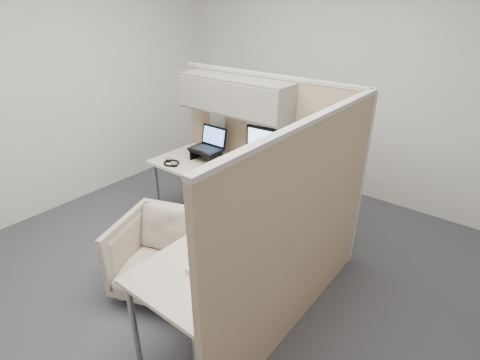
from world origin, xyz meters
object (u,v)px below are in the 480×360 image
Objects in this scene: desk at (233,203)px; keyboard at (263,191)px; office_chair at (162,252)px; monitor_left at (267,148)px.

keyboard is (0.13, 0.25, 0.05)m from desk.
keyboard is at bearing 40.70° from office_chair.
office_chair is 1.54× the size of monitor_left.
desk is 0.29m from keyboard.
desk is at bearing 40.39° from office_chair.
monitor_left reaches higher than desk.
monitor_left is (-0.04, 0.56, 0.32)m from desk.
desk is at bearing -122.31° from keyboard.
monitor_left is at bearing 115.52° from keyboard.
monitor_left is (0.27, 1.12, 0.65)m from office_chair.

